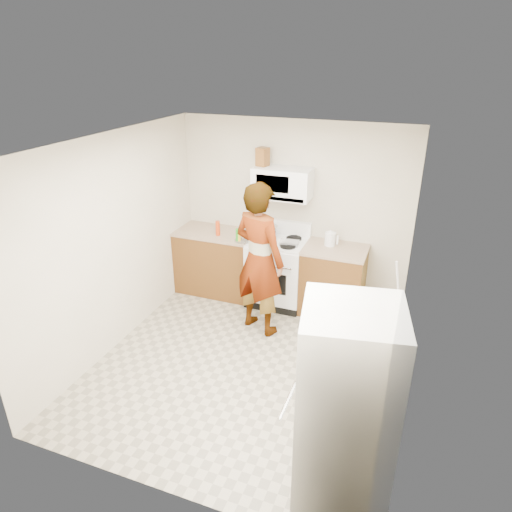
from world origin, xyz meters
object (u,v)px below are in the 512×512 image
at_px(person, 259,260).
at_px(gas_range, 278,270).
at_px(microwave, 283,183).
at_px(fridge, 345,409).
at_px(saucepan, 268,231).
at_px(kettle, 330,239).

bearing_deg(person, gas_range, -69.77).
height_order(microwave, fridge, microwave).
bearing_deg(saucepan, person, -77.97).
bearing_deg(gas_range, fridge, -62.71).
xyz_separation_m(gas_range, saucepan, (-0.18, 0.09, 0.54)).
relative_size(microwave, saucepan, 3.06).
bearing_deg(kettle, person, -147.04).
distance_m(microwave, saucepan, 0.70).
xyz_separation_m(gas_range, kettle, (0.69, 0.09, 0.54)).
xyz_separation_m(kettle, saucepan, (-0.86, -0.00, -0.00)).
bearing_deg(kettle, microwave, 159.29).
relative_size(microwave, person, 0.39).
distance_m(gas_range, saucepan, 0.57).
distance_m(microwave, fridge, 3.34).
height_order(fridge, kettle, fridge).
height_order(fridge, saucepan, fridge).
relative_size(fridge, saucepan, 6.85).
bearing_deg(gas_range, person, -90.03).
bearing_deg(gas_range, kettle, 7.44).
relative_size(gas_range, fridge, 0.66).
distance_m(microwave, kettle, 0.96).
bearing_deg(microwave, person, -90.02).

